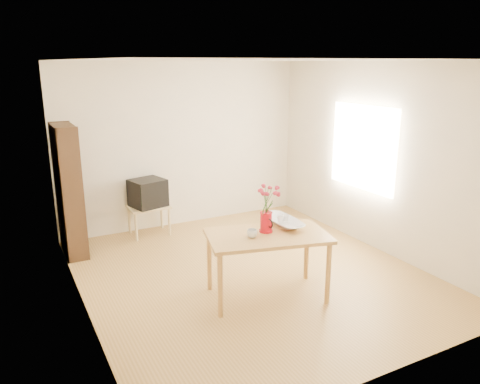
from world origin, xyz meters
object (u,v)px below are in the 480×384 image
table (267,242)px  bowl (283,207)px  pitcher (266,223)px  television (147,192)px  mug (252,234)px

table → bowl: 0.48m
table → pitcher: bearing=86.3°
table → pitcher: 0.21m
table → television: bearing=116.8°
table → pitcher: pitcher is taller
pitcher → television: bearing=101.7°
pitcher → bowl: (0.30, 0.11, 0.10)m
table → mug: (-0.20, -0.01, 0.13)m
pitcher → mug: size_ratio=2.02×
bowl → mug: bearing=-159.2°
mug → television: television is taller
bowl → pitcher: bearing=-159.2°
pitcher → bowl: bowl is taller
table → television: television is taller
pitcher → television: size_ratio=0.41×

